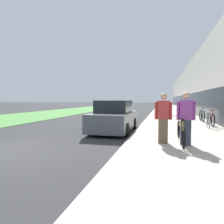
# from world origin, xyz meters

# --- Properties ---
(sidewalk_slab) EXTENTS (4.46, 70.00, 0.13)m
(sidewalk_slab) POSITION_xyz_m (5.80, 21.00, 0.07)
(sidewalk_slab) COLOR #BCB5A5
(sidewalk_slab) RESTS_ON ground
(storefront_facade) EXTENTS (10.01, 70.00, 6.39)m
(storefront_facade) POSITION_xyz_m (13.07, 29.00, 3.19)
(storefront_facade) COLOR #BCB7AD
(storefront_facade) RESTS_ON ground
(lawn_strip) EXTENTS (7.65, 70.00, 0.03)m
(lawn_strip) POSITION_xyz_m (-7.80, 25.00, 0.01)
(lawn_strip) COLOR #518E42
(lawn_strip) RESTS_ON ground
(tandem_bicycle) EXTENTS (0.52, 2.52, 0.87)m
(tandem_bicycle) POSITION_xyz_m (5.45, 2.26, 0.50)
(tandem_bicycle) COLOR black
(tandem_bicycle) RESTS_ON sidewalk_slab
(person_rider) EXTENTS (0.59, 0.23, 1.73)m
(person_rider) POSITION_xyz_m (5.57, 1.94, 1.00)
(person_rider) COLOR #33384C
(person_rider) RESTS_ON sidewalk_slab
(person_bystander) EXTENTS (0.58, 0.23, 1.71)m
(person_bystander) POSITION_xyz_m (4.85, 2.04, 0.99)
(person_bystander) COLOR brown
(person_bystander) RESTS_ON sidewalk_slab
(bike_rack_hoop) EXTENTS (0.05, 0.60, 0.84)m
(bike_rack_hoop) POSITION_xyz_m (7.16, 6.34, 0.64)
(bike_rack_hoop) COLOR gray
(bike_rack_hoop) RESTS_ON sidewalk_slab
(cruiser_bike_nearest) EXTENTS (0.52, 1.71, 0.94)m
(cruiser_bike_nearest) POSITION_xyz_m (7.50, 7.33, 0.52)
(cruiser_bike_nearest) COLOR black
(cruiser_bike_nearest) RESTS_ON sidewalk_slab
(cruiser_bike_middle) EXTENTS (0.52, 1.72, 0.96)m
(cruiser_bike_middle) POSITION_xyz_m (7.45, 9.70, 0.53)
(cruiser_bike_middle) COLOR black
(cruiser_bike_middle) RESTS_ON sidewalk_slab
(parked_sedan_curbside) EXTENTS (1.86, 4.04, 1.57)m
(parked_sedan_curbside) POSITION_xyz_m (2.47, 4.80, 0.71)
(parked_sedan_curbside) COLOR #4C5156
(parked_sedan_curbside) RESTS_ON ground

